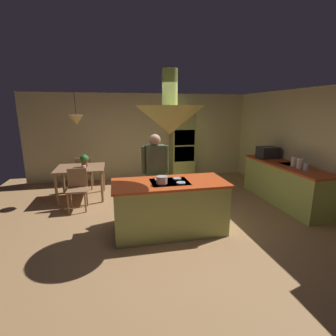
% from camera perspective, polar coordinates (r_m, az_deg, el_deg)
% --- Properties ---
extents(ground, '(8.16, 8.16, 0.00)m').
position_cam_1_polar(ground, '(4.72, -0.16, -13.09)').
color(ground, '#AD7F51').
extents(wall_back, '(6.80, 0.10, 2.55)m').
position_cam_1_polar(wall_back, '(7.68, -5.60, 7.15)').
color(wall_back, beige).
rests_on(wall_back, ground).
extents(wall_right, '(0.10, 7.20, 2.55)m').
position_cam_1_polar(wall_right, '(6.19, 29.92, 3.92)').
color(wall_right, beige).
rests_on(wall_right, ground).
extents(kitchen_island, '(1.94, 0.88, 0.93)m').
position_cam_1_polar(kitchen_island, '(4.35, 0.39, -8.85)').
color(kitchen_island, '#A8B259').
rests_on(kitchen_island, ground).
extents(counter_run_right, '(0.73, 2.42, 0.91)m').
position_cam_1_polar(counter_run_right, '(6.24, 25.06, -3.15)').
color(counter_run_right, '#A8B259').
rests_on(counter_run_right, ground).
extents(oven_tower, '(0.66, 0.62, 2.06)m').
position_cam_1_polar(oven_tower, '(7.52, 3.20, 5.19)').
color(oven_tower, '#A8B259').
rests_on(oven_tower, ground).
extents(dining_table, '(1.10, 0.93, 0.76)m').
position_cam_1_polar(dining_table, '(6.25, -19.39, -0.69)').
color(dining_table, '#966B48').
rests_on(dining_table, ground).
extents(person_at_island, '(0.53, 0.22, 1.64)m').
position_cam_1_polar(person_at_island, '(4.84, -2.94, -0.51)').
color(person_at_island, tan).
rests_on(person_at_island, ground).
extents(range_hood, '(1.10, 1.10, 1.00)m').
position_cam_1_polar(range_hood, '(4.03, 0.42, 11.32)').
color(range_hood, '#A8B259').
extents(pendant_light_over_table, '(0.32, 0.32, 0.82)m').
position_cam_1_polar(pendant_light_over_table, '(6.09, -20.28, 10.31)').
color(pendant_light_over_table, '#E0B266').
extents(chair_facing_island, '(0.40, 0.40, 0.87)m').
position_cam_1_polar(chair_facing_island, '(5.64, -20.08, -3.94)').
color(chair_facing_island, '#966B48').
rests_on(chair_facing_island, ground).
extents(chair_by_back_wall, '(0.40, 0.40, 0.87)m').
position_cam_1_polar(chair_by_back_wall, '(6.96, -18.63, -0.61)').
color(chair_by_back_wall, '#966B48').
rests_on(chair_by_back_wall, ground).
extents(potted_plant_on_table, '(0.20, 0.20, 0.30)m').
position_cam_1_polar(potted_plant_on_table, '(6.18, -18.64, 1.74)').
color(potted_plant_on_table, '#99382D').
rests_on(potted_plant_on_table, dining_table).
extents(cup_on_table, '(0.07, 0.07, 0.09)m').
position_cam_1_polar(cup_on_table, '(5.98, -18.63, 0.15)').
color(cup_on_table, white).
rests_on(cup_on_table, dining_table).
extents(canister_flour, '(0.10, 0.10, 0.14)m').
position_cam_1_polar(canister_flour, '(5.68, 29.12, 0.24)').
color(canister_flour, silver).
rests_on(canister_flour, counter_run_right).
extents(canister_sugar, '(0.13, 0.13, 0.22)m').
position_cam_1_polar(canister_sugar, '(5.80, 28.01, 0.98)').
color(canister_sugar, silver).
rests_on(canister_sugar, counter_run_right).
extents(canister_tea, '(0.12, 0.12, 0.21)m').
position_cam_1_polar(canister_tea, '(5.94, 26.90, 1.31)').
color(canister_tea, silver).
rests_on(canister_tea, counter_run_right).
extents(microwave_on_counter, '(0.46, 0.36, 0.28)m').
position_cam_1_polar(microwave_on_counter, '(6.68, 21.88, 3.33)').
color(microwave_on_counter, '#232326').
rests_on(microwave_on_counter, counter_run_right).
extents(cooking_pot_on_cooktop, '(0.18, 0.18, 0.12)m').
position_cam_1_polar(cooking_pot_on_cooktop, '(4.03, -1.42, -2.74)').
color(cooking_pot_on_cooktop, '#B2B2B7').
rests_on(cooking_pot_on_cooktop, kitchen_island).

